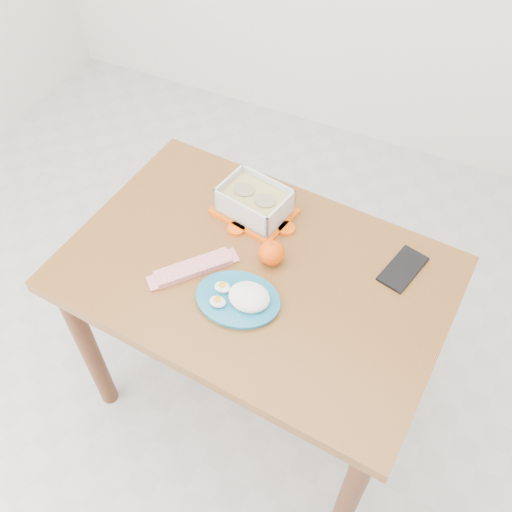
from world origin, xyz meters
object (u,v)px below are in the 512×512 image
at_px(dining_table, 256,294).
at_px(rice_plate, 241,297).
at_px(orange_fruit, 271,253).
at_px(smartphone, 403,269).
at_px(food_container, 254,202).

distance_m(dining_table, rice_plate, 0.18).
bearing_deg(orange_fruit, rice_plate, -95.51).
relative_size(dining_table, smartphone, 7.09).
bearing_deg(food_container, smartphone, 8.68).
height_order(dining_table, rice_plate, rice_plate).
distance_m(orange_fruit, smartphone, 0.37).
height_order(orange_fruit, smartphone, orange_fruit).
relative_size(rice_plate, smartphone, 1.60).
height_order(food_container, rice_plate, food_container).
height_order(dining_table, food_container, food_container).
height_order(dining_table, orange_fruit, orange_fruit).
relative_size(dining_table, food_container, 4.40).
xyz_separation_m(rice_plate, smartphone, (0.36, 0.29, -0.02)).
bearing_deg(food_container, rice_plate, -59.45).
xyz_separation_m(dining_table, smartphone, (0.37, 0.17, 0.12)).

